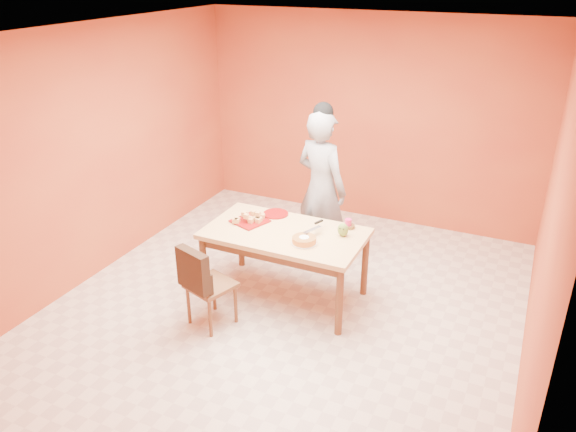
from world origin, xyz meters
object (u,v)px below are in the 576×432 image
at_px(dining_chair, 210,284).
at_px(magenta_glass, 348,224).
at_px(dining_table, 285,240).
at_px(person, 321,188).
at_px(egg_ornament, 343,230).
at_px(red_dinner_plate, 276,214).
at_px(checker_tin, 349,226).
at_px(pastry_platter, 250,221).
at_px(sponge_cake, 304,240).

distance_m(dining_chair, magenta_glass, 1.52).
height_order(dining_table, magenta_glass, magenta_glass).
relative_size(person, egg_ornament, 13.08).
distance_m(dining_chair, red_dinner_plate, 1.14).
xyz_separation_m(person, checker_tin, (0.53, -0.56, -0.13)).
bearing_deg(dining_chair, pastry_platter, 107.11).
relative_size(red_dinner_plate, sponge_cake, 1.16).
height_order(sponge_cake, checker_tin, sponge_cake).
bearing_deg(dining_chair, sponge_cake, 57.38).
distance_m(dining_chair, person, 1.78).
distance_m(dining_table, sponge_cake, 0.35).
bearing_deg(red_dinner_plate, dining_chair, -99.12).
height_order(dining_chair, magenta_glass, dining_chair).
xyz_separation_m(dining_chair, magenta_glass, (0.99, 1.09, 0.36)).
bearing_deg(egg_ornament, dining_chair, -121.34).
bearing_deg(magenta_glass, red_dinner_plate, -179.48).
height_order(person, red_dinner_plate, person).
xyz_separation_m(dining_table, pastry_platter, (-0.43, 0.05, 0.10)).
bearing_deg(dining_table, egg_ornament, 14.89).
distance_m(person, sponge_cake, 1.10).
xyz_separation_m(egg_ornament, magenta_glass, (-0.01, 0.19, -0.02)).
xyz_separation_m(dining_chair, person, (0.47, 1.66, 0.45)).
bearing_deg(pastry_platter, egg_ornament, 5.63).
bearing_deg(red_dinner_plate, person, 62.88).
distance_m(dining_chair, pastry_platter, 0.86).
xyz_separation_m(magenta_glass, checker_tin, (0.01, 0.01, -0.03)).
bearing_deg(dining_table, dining_chair, -120.33).
xyz_separation_m(dining_chair, red_dinner_plate, (0.17, 1.09, 0.32)).
bearing_deg(egg_ornament, sponge_cake, -115.80).
height_order(dining_table, checker_tin, checker_tin).
relative_size(dining_table, magenta_glass, 16.15).
relative_size(pastry_platter, magenta_glass, 3.22).
bearing_deg(dining_chair, checker_tin, 65.62).
height_order(pastry_platter, red_dinner_plate, pastry_platter).
relative_size(egg_ornament, checker_tin, 1.23).
bearing_deg(person, pastry_platter, 80.44).
distance_m(sponge_cake, magenta_glass, 0.57).
distance_m(egg_ornament, checker_tin, 0.21).
bearing_deg(dining_table, checker_tin, 31.90).
xyz_separation_m(person, pastry_platter, (-0.46, -0.86, -0.13)).
xyz_separation_m(dining_table, red_dinner_plate, (-0.27, 0.33, 0.10)).
distance_m(dining_table, magenta_glass, 0.66).
distance_m(person, checker_tin, 0.78).
relative_size(red_dinner_plate, checker_tin, 2.42).
height_order(red_dinner_plate, magenta_glass, magenta_glass).
bearing_deg(pastry_platter, dining_table, -6.91).
distance_m(dining_chair, sponge_cake, 0.99).
relative_size(dining_chair, sponge_cake, 3.72).
relative_size(dining_table, checker_tin, 14.29).
bearing_deg(dining_table, pastry_platter, 173.09).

